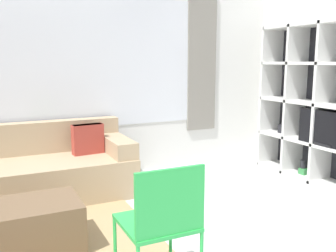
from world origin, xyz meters
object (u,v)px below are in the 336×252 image
shelving_unit (326,105)px  ottoman (31,227)px  folding_chair (162,218)px  couch_main (32,172)px

shelving_unit → ottoman: 3.49m
shelving_unit → folding_chair: (-2.71, -1.21, -0.43)m
shelving_unit → ottoman: bearing=-175.6°
couch_main → folding_chair: (0.55, -2.15, 0.23)m
couch_main → ottoman: bearing=-96.2°
shelving_unit → ottoman: (-3.40, -0.26, -0.75)m
shelving_unit → couch_main: 3.46m
shelving_unit → ottoman: size_ratio=2.58×
shelving_unit → folding_chair: 3.00m
ottoman → folding_chair: (0.68, -0.95, 0.32)m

